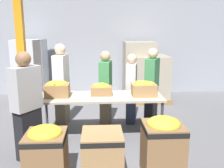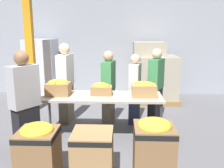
% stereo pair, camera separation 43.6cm
% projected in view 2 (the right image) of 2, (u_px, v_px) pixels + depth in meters
% --- Properties ---
extents(ground_plane, '(30.00, 30.00, 0.00)m').
position_uv_depth(ground_plane, '(101.00, 136.00, 4.82)').
color(ground_plane, slate).
extents(wall_back, '(16.00, 0.08, 4.00)m').
position_uv_depth(wall_back, '(109.00, 30.00, 7.68)').
color(wall_back, '#9399A3').
rests_on(wall_back, ground_plane).
extents(sorting_table, '(2.28, 0.78, 0.81)m').
position_uv_depth(sorting_table, '(101.00, 99.00, 4.66)').
color(sorting_table, '#B2A893').
rests_on(sorting_table, ground_plane).
extents(banana_box_0, '(0.43, 0.35, 0.30)m').
position_uv_depth(banana_box_0, '(58.00, 87.00, 4.64)').
color(banana_box_0, olive).
rests_on(banana_box_0, sorting_table).
extents(banana_box_1, '(0.39, 0.26, 0.22)m').
position_uv_depth(banana_box_1, '(101.00, 89.00, 4.68)').
color(banana_box_1, olive).
rests_on(banana_box_1, sorting_table).
extents(banana_box_2, '(0.44, 0.32, 0.30)m').
position_uv_depth(banana_box_2, '(144.00, 89.00, 4.55)').
color(banana_box_2, '#A37A4C').
rests_on(banana_box_2, sorting_table).
extents(volunteer_0, '(0.30, 0.49, 1.73)m').
position_uv_depth(volunteer_0, '(66.00, 84.00, 5.38)').
color(volunteer_0, '#6B604C').
rests_on(volunteer_0, ground_plane).
extents(volunteer_1, '(0.45, 0.50, 1.70)m').
position_uv_depth(volunteer_1, '(25.00, 104.00, 3.96)').
color(volunteer_1, black).
rests_on(volunteer_1, ground_plane).
extents(volunteer_2, '(0.29, 0.46, 1.58)m').
position_uv_depth(volunteer_2, '(108.00, 89.00, 5.26)').
color(volunteer_2, '#6B604C').
rests_on(volunteer_2, ground_plane).
extents(volunteer_3, '(0.39, 0.49, 1.63)m').
position_uv_depth(volunteer_3, '(156.00, 87.00, 5.34)').
color(volunteer_3, black).
rests_on(volunteer_3, ground_plane).
extents(volunteer_4, '(0.29, 0.44, 1.51)m').
position_uv_depth(volunteer_4, '(135.00, 90.00, 5.34)').
color(volunteer_4, '#2D3856').
rests_on(volunteer_4, ground_plane).
extents(donation_bin_0, '(0.53, 0.53, 0.77)m').
position_uv_depth(donation_bin_0, '(38.00, 148.00, 3.43)').
color(donation_bin_0, olive).
rests_on(donation_bin_0, ground_plane).
extents(donation_bin_1, '(0.55, 0.55, 0.66)m').
position_uv_depth(donation_bin_1, '(92.00, 153.00, 3.41)').
color(donation_bin_1, '#A37A4C').
rests_on(donation_bin_1, ground_plane).
extents(donation_bin_2, '(0.54, 0.54, 0.86)m').
position_uv_depth(donation_bin_2, '(154.00, 147.00, 3.36)').
color(donation_bin_2, olive).
rests_on(donation_bin_2, ground_plane).
extents(support_pillar, '(0.18, 0.18, 4.00)m').
position_uv_depth(support_pillar, '(29.00, 30.00, 5.91)').
color(support_pillar, orange).
rests_on(support_pillar, ground_plane).
extents(pallet_stack_0, '(1.14, 1.14, 1.29)m').
position_uv_depth(pallet_stack_0, '(157.00, 79.00, 7.06)').
color(pallet_stack_0, olive).
rests_on(pallet_stack_0, ground_plane).
extents(pallet_stack_1, '(0.91, 0.91, 1.73)m').
position_uv_depth(pallet_stack_1, '(42.00, 70.00, 7.32)').
color(pallet_stack_1, olive).
rests_on(pallet_stack_1, ground_plane).
extents(pallet_stack_2, '(0.95, 0.95, 1.67)m').
position_uv_depth(pallet_stack_2, '(148.00, 71.00, 7.22)').
color(pallet_stack_2, olive).
rests_on(pallet_stack_2, ground_plane).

